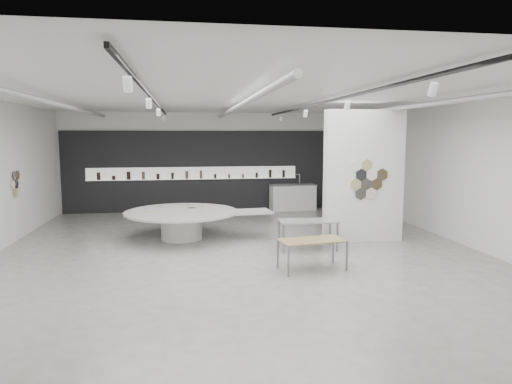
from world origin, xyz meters
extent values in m
cube|color=#999790|center=(0.00, 0.00, -0.01)|extent=(12.00, 14.00, 0.01)
cube|color=silver|center=(0.00, 0.00, 3.80)|extent=(12.00, 14.00, 0.01)
cube|color=white|center=(0.00, 7.00, 1.90)|extent=(12.00, 0.01, 3.80)
cube|color=white|center=(0.00, -7.00, 1.90)|extent=(12.00, 0.01, 3.80)
cube|color=white|center=(6.00, 0.00, 1.90)|extent=(0.01, 14.00, 3.80)
cylinder|color=#939396|center=(-4.20, 0.50, 3.62)|extent=(0.12, 12.00, 0.12)
cylinder|color=#939396|center=(0.00, 0.50, 3.62)|extent=(0.12, 12.00, 0.12)
cylinder|color=#939396|center=(4.20, 0.50, 3.62)|extent=(0.12, 12.00, 0.12)
cube|color=black|center=(-2.00, 0.00, 3.70)|extent=(0.05, 13.00, 0.06)
cylinder|color=white|center=(-2.00, -5.00, 3.52)|extent=(0.11, 0.18, 0.21)
cylinder|color=white|center=(-2.00, -1.70, 3.52)|extent=(0.11, 0.18, 0.21)
cylinder|color=white|center=(-2.00, 1.60, 3.52)|extent=(0.11, 0.18, 0.21)
cylinder|color=white|center=(-2.00, 4.90, 3.52)|extent=(0.11, 0.18, 0.21)
cube|color=black|center=(2.00, 0.00, 3.70)|extent=(0.05, 13.00, 0.06)
cylinder|color=white|center=(2.00, -5.00, 3.52)|extent=(0.11, 0.18, 0.21)
cylinder|color=white|center=(2.00, -1.70, 3.52)|extent=(0.11, 0.18, 0.21)
cylinder|color=white|center=(2.00, 1.60, 3.52)|extent=(0.11, 0.18, 0.21)
cylinder|color=white|center=(2.00, 4.90, 3.52)|extent=(0.11, 0.18, 0.21)
cylinder|color=tan|center=(-5.97, 2.50, 1.35)|extent=(0.03, 0.28, 0.28)
cylinder|color=white|center=(-5.97, 2.76, 1.35)|extent=(0.03, 0.28, 0.28)
cylinder|color=black|center=(-5.97, 2.63, 1.58)|extent=(0.03, 0.28, 0.28)
cylinder|color=silver|center=(-5.97, 2.37, 1.58)|extent=(0.03, 0.28, 0.28)
cylinder|color=black|center=(-5.97, 2.50, 1.81)|extent=(0.03, 0.28, 0.28)
cylinder|color=#463A23|center=(-5.97, 2.76, 1.81)|extent=(0.03, 0.28, 0.28)
cube|color=black|center=(0.00, 6.94, 1.55)|extent=(11.80, 0.10, 3.10)
cube|color=white|center=(-1.00, 6.87, 1.48)|extent=(8.00, 0.06, 0.46)
cube|color=white|center=(-1.00, 6.81, 1.25)|extent=(8.00, 0.18, 0.02)
cylinder|color=black|center=(-4.53, 6.81, 1.41)|extent=(0.13, 0.13, 0.29)
cylinder|color=black|center=(-3.99, 6.81, 1.34)|extent=(0.13, 0.13, 0.15)
cylinder|color=black|center=(-3.44, 6.81, 1.42)|extent=(0.14, 0.14, 0.30)
cylinder|color=brown|center=(-2.90, 6.81, 1.41)|extent=(0.12, 0.12, 0.29)
cylinder|color=black|center=(-2.36, 6.81, 1.37)|extent=(0.12, 0.12, 0.21)
cylinder|color=black|center=(-1.81, 6.81, 1.39)|extent=(0.10, 0.10, 0.25)
cylinder|color=brown|center=(-1.27, 6.81, 1.42)|extent=(0.12, 0.12, 0.30)
cylinder|color=brown|center=(-0.73, 6.81, 1.42)|extent=(0.10, 0.10, 0.31)
cylinder|color=black|center=(-0.19, 6.81, 1.35)|extent=(0.09, 0.09, 0.17)
cylinder|color=brown|center=(0.36, 6.81, 1.35)|extent=(0.10, 0.10, 0.16)
cylinder|color=brown|center=(0.90, 6.81, 1.34)|extent=(0.09, 0.09, 0.15)
cylinder|color=black|center=(1.44, 6.81, 1.37)|extent=(0.09, 0.09, 0.21)
cylinder|color=black|center=(1.99, 6.81, 1.42)|extent=(0.11, 0.11, 0.31)
cylinder|color=black|center=(2.53, 6.81, 1.41)|extent=(0.11, 0.11, 0.29)
cube|color=white|center=(3.50, 1.00, 1.80)|extent=(2.20, 0.35, 3.60)
cylinder|color=black|center=(3.50, 0.81, 1.60)|extent=(0.34, 0.03, 0.34)
cylinder|color=#463A23|center=(3.80, 0.81, 1.60)|extent=(0.34, 0.03, 0.34)
cylinder|color=tan|center=(3.20, 0.81, 1.60)|extent=(0.34, 0.03, 0.34)
cylinder|color=white|center=(3.65, 0.81, 1.86)|extent=(0.34, 0.03, 0.34)
cylinder|color=black|center=(3.35, 0.81, 1.86)|extent=(0.34, 0.03, 0.34)
cylinder|color=silver|center=(3.65, 0.81, 1.34)|extent=(0.34, 0.03, 0.34)
cylinder|color=black|center=(3.35, 0.81, 1.34)|extent=(0.34, 0.03, 0.34)
cylinder|color=#463A23|center=(3.95, 0.81, 1.86)|extent=(0.34, 0.03, 0.34)
cylinder|color=tan|center=(3.50, 0.81, 2.12)|extent=(0.34, 0.03, 0.34)
cylinder|color=white|center=(3.20, 0.81, 2.12)|extent=(0.34, 0.03, 0.34)
cylinder|color=white|center=(-1.46, 1.99, 0.37)|extent=(1.25, 1.25, 0.75)
cylinder|color=#B5B0AB|center=(-1.46, 1.99, 0.77)|extent=(3.46, 3.46, 0.05)
cube|color=#B5B0AB|center=(0.33, 1.73, 0.78)|extent=(1.49, 1.01, 0.05)
cube|color=tan|center=(-2.34, 1.90, 0.81)|extent=(0.23, 0.18, 0.01)
cube|color=#463A23|center=(-1.16, 2.55, 0.81)|extent=(0.23, 0.18, 0.01)
cube|color=olive|center=(1.36, -1.46, 0.65)|extent=(1.51, 0.92, 0.03)
cube|color=slate|center=(0.74, -1.88, 0.32)|extent=(0.04, 0.04, 0.64)
cube|color=slate|center=(0.65, -1.25, 0.32)|extent=(0.04, 0.04, 0.64)
cube|color=slate|center=(2.08, -1.68, 0.32)|extent=(0.04, 0.04, 0.64)
cube|color=slate|center=(1.98, -1.04, 0.32)|extent=(0.04, 0.04, 0.64)
cube|color=gray|center=(1.75, 0.32, 0.74)|extent=(1.48, 0.77, 0.03)
cube|color=slate|center=(1.05, 0.02, 0.36)|extent=(0.04, 0.04, 0.72)
cube|color=slate|center=(1.07, 0.67, 0.36)|extent=(0.04, 0.04, 0.72)
cube|color=slate|center=(2.43, -0.02, 0.36)|extent=(0.04, 0.04, 0.72)
cube|color=slate|center=(2.45, 0.63, 0.36)|extent=(0.04, 0.04, 0.72)
cube|color=white|center=(2.83, 6.51, 0.49)|extent=(1.77, 0.75, 0.98)
cube|color=gray|center=(2.83, 6.51, 0.99)|extent=(1.82, 0.79, 0.03)
cylinder|color=silver|center=(3.15, 6.69, 1.21)|extent=(0.03, 0.03, 0.39)
cylinder|color=silver|center=(3.06, 6.68, 1.39)|extent=(0.18, 0.04, 0.03)
camera|label=1|loc=(-1.33, -10.83, 2.89)|focal=32.00mm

